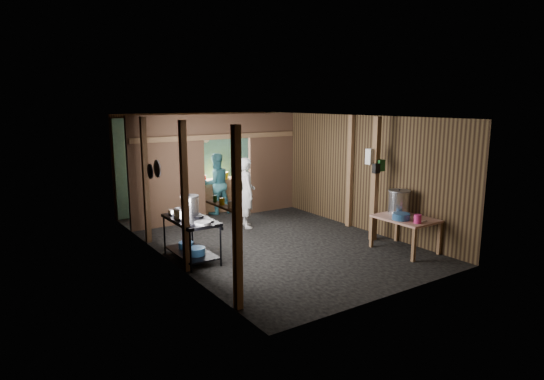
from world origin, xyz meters
TOP-DOWN VIEW (x-y plane):
  - floor at (0.00, 0.00)m, footprint 4.50×7.00m
  - ceiling at (0.00, 0.00)m, footprint 4.50×7.00m
  - wall_back at (0.00, 3.50)m, footprint 4.50×0.00m
  - wall_front at (0.00, -3.50)m, footprint 4.50×0.00m
  - wall_left at (-2.25, 0.00)m, footprint 0.00×7.00m
  - wall_right at (2.25, 0.00)m, footprint 0.00×7.00m
  - partition_left at (-1.32, 2.20)m, footprint 1.85×0.10m
  - partition_right at (1.57, 2.20)m, footprint 1.35×0.10m
  - partition_header at (0.25, 2.20)m, footprint 1.30×0.10m
  - turquoise_panel at (0.00, 3.44)m, footprint 4.40×0.06m
  - back_counter at (0.30, 2.95)m, footprint 1.20×0.50m
  - wall_clock at (0.25, 3.40)m, footprint 0.20×0.03m
  - post_left_a at (-2.18, -2.60)m, footprint 0.10×0.12m
  - post_left_b at (-2.18, -0.80)m, footprint 0.10×0.12m
  - post_left_c at (-2.18, 1.20)m, footprint 0.10×0.12m
  - post_right at (2.18, -0.20)m, footprint 0.10×0.12m
  - post_free at (1.85, -1.30)m, footprint 0.12×0.12m
  - cross_beam at (0.00, 2.15)m, footprint 4.40×0.12m
  - pan_lid_big at (-2.21, 0.40)m, footprint 0.03×0.34m
  - pan_lid_small at (-2.21, 0.80)m, footprint 0.03×0.30m
  - wall_shelf at (-2.15, -2.10)m, footprint 0.14×0.80m
  - jar_white at (-2.15, -2.35)m, footprint 0.07×0.07m
  - jar_yellow at (-2.15, -2.10)m, footprint 0.08×0.08m
  - jar_green at (-2.15, -1.88)m, footprint 0.06×0.06m
  - bag_white at (1.80, -1.22)m, footprint 0.22×0.15m
  - bag_green at (1.92, -1.36)m, footprint 0.16×0.12m
  - bag_black at (1.78, -1.38)m, footprint 0.14×0.10m
  - gas_range at (-1.88, -0.33)m, footprint 0.69×1.34m
  - prep_table at (1.83, -2.17)m, footprint 0.82×1.13m
  - stove_pot_large at (-1.71, 0.09)m, footprint 0.42×0.42m
  - stove_pot_med at (-2.05, -0.26)m, footprint 0.26×0.26m
  - stove_saucepan at (-2.05, 0.13)m, footprint 0.18×0.18m
  - frying_pan at (-1.88, -0.83)m, footprint 0.44×0.58m
  - blue_tub_front at (-1.88, -0.54)m, footprint 0.32×0.32m
  - blue_tub_back at (-1.88, -0.06)m, footprint 0.28×0.28m
  - stock_pot at (1.94, -1.88)m, footprint 0.43×0.43m
  - wash_basin at (1.63, -2.22)m, footprint 0.36×0.36m
  - pink_bucket at (1.68, -2.57)m, footprint 0.18×0.18m
  - knife at (1.80, -2.59)m, footprint 0.30×0.06m
  - yellow_tub at (0.50, 2.95)m, footprint 0.33×0.33m
  - red_cup at (-0.06, 2.95)m, footprint 0.12×0.12m
  - cook at (0.13, 1.06)m, footprint 0.56×0.69m
  - worker_back at (0.14, 2.64)m, footprint 0.79×0.63m

SIDE VIEW (x-z plane):
  - floor at x=0.00m, z-range 0.00..0.00m
  - blue_tub_back at x=-1.88m, z-range 0.15..0.27m
  - blue_tub_front at x=-1.88m, z-range 0.15..0.29m
  - prep_table at x=1.83m, z-range 0.00..0.67m
  - gas_range at x=-1.88m, z-range 0.00..0.79m
  - back_counter at x=0.30m, z-range 0.00..0.85m
  - knife at x=1.80m, z-range 0.67..0.68m
  - wash_basin at x=1.63m, z-range 0.67..0.80m
  - pink_bucket at x=1.68m, z-range 0.67..0.83m
  - worker_back at x=0.14m, z-range 0.00..1.59m
  - frying_pan at x=-1.88m, z-range 0.78..0.85m
  - cook at x=0.13m, z-range 0.00..1.64m
  - stove_saucepan at x=-2.05m, z-range 0.79..0.89m
  - stove_pot_med at x=-2.05m, z-range 0.77..0.99m
  - stock_pot at x=1.94m, z-range 0.65..1.15m
  - red_cup at x=-0.06m, z-range 0.85..0.99m
  - yellow_tub at x=0.50m, z-range 0.85..1.03m
  - stove_pot_large at x=-1.71m, z-range 0.77..1.13m
  - turquoise_panel at x=0.00m, z-range 0.00..2.50m
  - wall_back at x=0.00m, z-range 0.00..2.60m
  - wall_front at x=0.00m, z-range 0.00..2.60m
  - wall_left at x=-2.25m, z-range 0.00..2.60m
  - wall_right at x=2.25m, z-range 0.00..2.60m
  - partition_left at x=-1.32m, z-range 0.00..2.60m
  - partition_right at x=1.57m, z-range 0.00..2.60m
  - post_left_a at x=-2.18m, z-range 0.00..2.60m
  - post_left_b at x=-2.18m, z-range 0.00..2.60m
  - post_left_c at x=-2.18m, z-range 0.00..2.60m
  - post_right at x=2.18m, z-range 0.00..2.60m
  - post_free at x=1.85m, z-range 0.00..2.60m
  - wall_shelf at x=-2.15m, z-range 1.39..1.41m
  - jar_white at x=-2.15m, z-range 1.42..1.52m
  - jar_yellow at x=-2.15m, z-range 1.42..1.52m
  - jar_green at x=-2.15m, z-range 1.42..1.52m
  - pan_lid_small at x=-2.21m, z-range 1.40..1.70m
  - bag_black at x=1.78m, z-range 1.45..1.65m
  - bag_green at x=1.92m, z-range 1.48..1.72m
  - pan_lid_big at x=-2.21m, z-range 1.48..1.82m
  - bag_white at x=1.80m, z-range 1.62..1.94m
  - wall_clock at x=0.25m, z-range 1.80..2.00m
  - cross_beam at x=0.00m, z-range 1.99..2.11m
  - partition_header at x=0.25m, z-range 2.00..2.60m
  - ceiling at x=0.00m, z-range 2.60..2.60m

